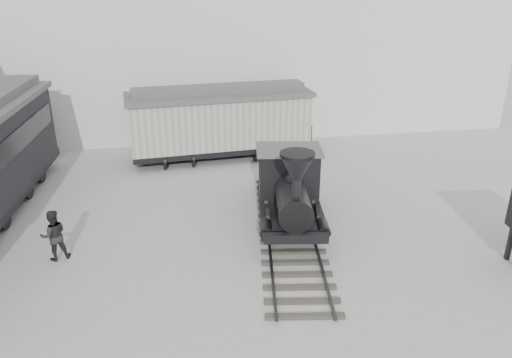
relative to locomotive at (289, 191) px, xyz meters
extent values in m
plane|color=#9E9E9B|center=(-1.97, -3.97, -1.28)|extent=(90.00, 90.00, 0.00)
cube|color=silver|center=(-1.97, 11.03, 4.22)|extent=(34.00, 2.40, 11.00)
cube|color=#2F2C27|center=(-0.11, -0.77, -1.20)|extent=(3.49, 10.04, 0.17)
cube|color=#2D2D30|center=(-0.87, -0.66, -1.14)|extent=(1.46, 9.75, 0.06)
cube|color=#2D2D30|center=(0.65, -0.88, -1.14)|extent=(1.46, 9.75, 0.06)
cylinder|color=black|center=(-1.01, -1.18, -0.52)|extent=(0.29, 1.18, 1.18)
cylinder|color=black|center=(0.64, -1.42, -0.52)|extent=(0.29, 1.18, 1.18)
cylinder|color=black|center=(-0.82, 0.19, -0.52)|extent=(0.29, 1.18, 1.18)
cylinder|color=black|center=(0.84, -0.04, -0.52)|extent=(0.29, 1.18, 1.18)
cube|color=black|center=(-0.09, -0.61, -0.40)|extent=(2.66, 4.11, 0.30)
cylinder|color=black|center=(-0.19, -1.35, 0.29)|extent=(1.40, 2.59, 1.07)
cylinder|color=black|center=(-0.33, -2.31, 1.12)|extent=(0.31, 0.31, 0.64)
cone|color=black|center=(-0.33, -2.31, 1.82)|extent=(1.16, 1.16, 0.75)
sphere|color=black|center=(-0.13, -0.93, 0.80)|extent=(0.56, 0.56, 0.56)
cube|color=black|center=(0.05, 0.34, 0.58)|extent=(2.27, 1.72, 1.66)
cube|color=#565555|center=(0.05, 0.34, 1.45)|extent=(2.51, 1.96, 0.09)
cube|color=black|center=(0.32, 2.25, -0.01)|extent=(2.20, 2.39, 0.96)
cylinder|color=black|center=(-3.90, 7.25, -0.91)|extent=(1.95, 0.93, 0.76)
cylinder|color=black|center=(0.43, 7.65, -0.91)|extent=(1.95, 0.93, 0.76)
cube|color=black|center=(-1.73, 7.45, -0.72)|extent=(8.69, 3.13, 0.28)
cube|color=gray|center=(-1.73, 7.45, 0.61)|extent=(8.70, 3.23, 2.36)
cube|color=#565555|center=(-1.73, 7.45, 1.88)|extent=(9.01, 3.53, 0.19)
cube|color=#565555|center=(-1.73, 7.45, 2.15)|extent=(8.20, 1.87, 0.34)
cylinder|color=black|center=(-11.04, 4.83, -0.82)|extent=(2.46, 1.07, 0.92)
imported|color=black|center=(-7.85, -1.16, -0.44)|extent=(0.98, 0.86, 1.69)
cube|color=black|center=(6.38, -3.54, -0.68)|extent=(0.15, 0.15, 1.21)
camera|label=1|loc=(-3.81, -15.85, 7.22)|focal=35.00mm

